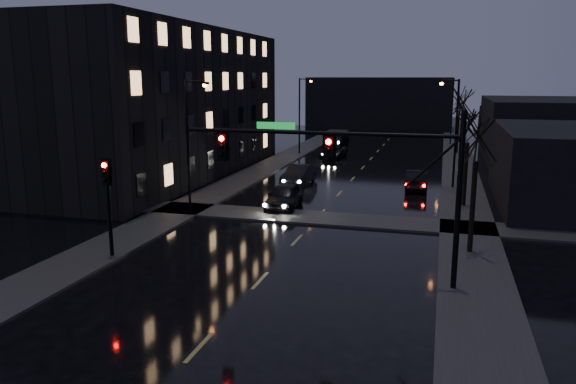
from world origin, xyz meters
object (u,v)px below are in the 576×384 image
Objects in this scene: oncoming_car_b at (299,175)px; oncoming_car_c at (333,152)px; oncoming_car_a at (284,196)px; oncoming_car_d at (337,139)px; lead_car at (417,180)px.

oncoming_car_b is 14.88m from oncoming_car_c.
oncoming_car_b is (-1.08, 7.91, -0.02)m from oncoming_car_a.
oncoming_car_a reaches higher than oncoming_car_c.
oncoming_car_a is at bearing -86.08° from oncoming_car_c.
oncoming_car_d reaches higher than oncoming_car_c.
oncoming_car_c is 1.06× the size of lead_car.
lead_car is (8.82, 0.52, -0.03)m from oncoming_car_b.
oncoming_car_a reaches higher than oncoming_car_d.
oncoming_car_d is (-1.55, 10.24, 0.09)m from oncoming_car_c.
oncoming_car_a is 0.99× the size of oncoming_car_b.
oncoming_car_c is (-1.29, 22.79, -0.13)m from oncoming_car_a.
oncoming_car_c is at bearing 90.40° from oncoming_car_a.
oncoming_car_a is 1.03× the size of lead_car.
lead_car is (10.58, -24.60, -0.02)m from oncoming_car_d.
oncoming_car_b is 0.98× the size of oncoming_car_c.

